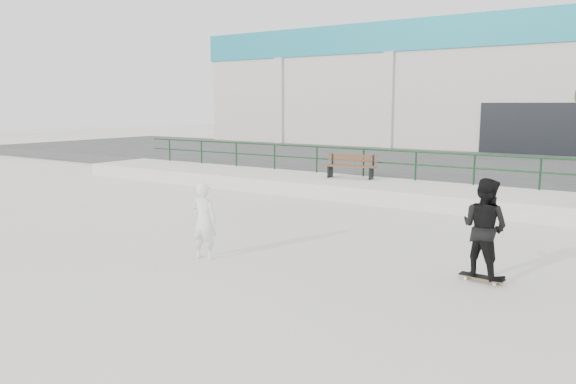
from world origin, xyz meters
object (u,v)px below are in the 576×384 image
Objects in this scene: bench_left at (351,166)px; skateboard at (482,277)px; seated_skater at (204,221)px; standing_skater at (484,228)px.

bench_left is 2.38× the size of skateboard.
skateboard is at bearing -175.60° from seated_skater.
seated_skater is at bearing -91.93° from bench_left.
standing_skater is (6.79, -7.87, 0.06)m from bench_left.
standing_skater is 5.37m from seated_skater.
skateboard is at bearing -61.21° from bench_left.
seated_skater reaches higher than skateboard.
seated_skater reaches higher than bench_left.
bench_left is 10.43m from skateboard.
bench_left reaches higher than skateboard.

